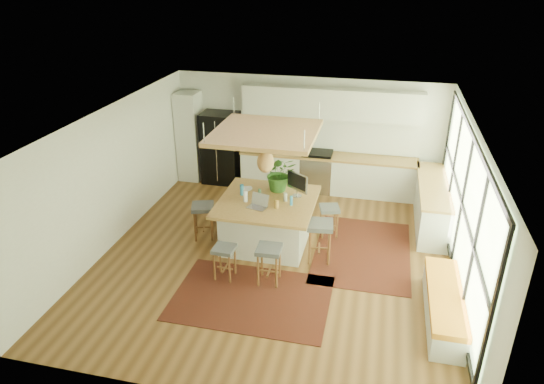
% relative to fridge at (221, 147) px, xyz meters
% --- Properties ---
extents(floor, '(7.00, 7.00, 0.00)m').
position_rel_fridge_xyz_m(floor, '(2.13, -3.17, -0.93)').
color(floor, '#523317').
rests_on(floor, ground).
extents(ceiling, '(7.00, 7.00, 0.00)m').
position_rel_fridge_xyz_m(ceiling, '(2.13, -3.17, 1.78)').
color(ceiling, white).
rests_on(ceiling, ground).
extents(wall_back, '(6.50, 0.00, 6.50)m').
position_rel_fridge_xyz_m(wall_back, '(2.13, 0.33, 0.42)').
color(wall_back, silver).
rests_on(wall_back, ground).
extents(wall_front, '(6.50, 0.00, 6.50)m').
position_rel_fridge_xyz_m(wall_front, '(2.13, -6.67, 0.42)').
color(wall_front, silver).
rests_on(wall_front, ground).
extents(wall_left, '(0.00, 7.00, 7.00)m').
position_rel_fridge_xyz_m(wall_left, '(-1.12, -3.17, 0.42)').
color(wall_left, silver).
rests_on(wall_left, ground).
extents(wall_right, '(0.00, 7.00, 7.00)m').
position_rel_fridge_xyz_m(wall_right, '(5.38, -3.17, 0.42)').
color(wall_right, silver).
rests_on(wall_right, ground).
extents(window_wall, '(0.10, 6.20, 2.60)m').
position_rel_fridge_xyz_m(window_wall, '(5.35, -3.17, 0.47)').
color(window_wall, black).
rests_on(window_wall, wall_right).
extents(pantry, '(0.55, 0.60, 2.25)m').
position_rel_fridge_xyz_m(pantry, '(-0.82, 0.01, 0.20)').
color(pantry, silver).
rests_on(pantry, floor).
extents(back_counter_base, '(4.20, 0.60, 0.88)m').
position_rel_fridge_xyz_m(back_counter_base, '(2.68, 0.01, -0.49)').
color(back_counter_base, silver).
rests_on(back_counter_base, floor).
extents(back_counter_top, '(4.24, 0.64, 0.05)m').
position_rel_fridge_xyz_m(back_counter_top, '(2.68, 0.01, -0.03)').
color(back_counter_top, olive).
rests_on(back_counter_top, back_counter_base).
extents(backsplash, '(4.20, 0.02, 0.80)m').
position_rel_fridge_xyz_m(backsplash, '(2.68, 0.31, 0.43)').
color(backsplash, white).
rests_on(backsplash, wall_back).
extents(upper_cabinets, '(4.20, 0.34, 0.70)m').
position_rel_fridge_xyz_m(upper_cabinets, '(2.68, 0.15, 1.22)').
color(upper_cabinets, silver).
rests_on(upper_cabinets, wall_back).
extents(range, '(0.76, 0.62, 1.00)m').
position_rel_fridge_xyz_m(range, '(2.43, 0.01, -0.43)').
color(range, '#A5A5AA').
rests_on(range, floor).
extents(right_counter_base, '(0.60, 2.50, 0.88)m').
position_rel_fridge_xyz_m(right_counter_base, '(5.06, -1.17, -0.49)').
color(right_counter_base, silver).
rests_on(right_counter_base, floor).
extents(right_counter_top, '(0.64, 2.54, 0.05)m').
position_rel_fridge_xyz_m(right_counter_top, '(5.06, -1.17, -0.03)').
color(right_counter_top, olive).
rests_on(right_counter_top, right_counter_base).
extents(window_bench, '(0.52, 2.00, 0.50)m').
position_rel_fridge_xyz_m(window_bench, '(5.08, -4.37, -0.68)').
color(window_bench, silver).
rests_on(window_bench, floor).
extents(ceiling_panel, '(1.86, 1.86, 0.80)m').
position_rel_fridge_xyz_m(ceiling_panel, '(1.83, -2.77, 1.12)').
color(ceiling_panel, olive).
rests_on(ceiling_panel, ceiling).
extents(rug_near, '(2.60, 1.80, 0.01)m').
position_rel_fridge_xyz_m(rug_near, '(2.02, -4.54, -0.92)').
color(rug_near, black).
rests_on(rug_near, floor).
extents(rug_right, '(1.80, 2.60, 0.01)m').
position_rel_fridge_xyz_m(rug_right, '(3.74, -2.65, -0.92)').
color(rug_right, black).
rests_on(rug_right, floor).
extents(fridge, '(0.90, 0.70, 1.79)m').
position_rel_fridge_xyz_m(fridge, '(0.00, 0.00, 0.00)').
color(fridge, black).
rests_on(fridge, floor).
extents(island, '(1.85, 1.85, 0.93)m').
position_rel_fridge_xyz_m(island, '(1.85, -2.70, -0.46)').
color(island, olive).
rests_on(island, floor).
extents(stool_near_left, '(0.39, 0.39, 0.63)m').
position_rel_fridge_xyz_m(stool_near_left, '(1.40, -4.07, -0.57)').
color(stool_near_left, '#45474C').
rests_on(stool_near_left, floor).
extents(stool_near_right, '(0.43, 0.43, 0.71)m').
position_rel_fridge_xyz_m(stool_near_right, '(2.20, -4.03, -0.57)').
color(stool_near_right, '#45474C').
rests_on(stool_near_right, floor).
extents(stool_right_front, '(0.52, 0.52, 0.79)m').
position_rel_fridge_xyz_m(stool_right_front, '(2.95, -3.12, -0.57)').
color(stool_right_front, '#45474C').
rests_on(stool_right_front, floor).
extents(stool_right_back, '(0.47, 0.47, 0.65)m').
position_rel_fridge_xyz_m(stool_right_back, '(3.01, -2.15, -0.57)').
color(stool_right_back, '#45474C').
rests_on(stool_right_back, floor).
extents(stool_left_side, '(0.54, 0.54, 0.73)m').
position_rel_fridge_xyz_m(stool_left_side, '(0.54, -2.81, -0.57)').
color(stool_left_side, '#45474C').
rests_on(stool_left_side, floor).
extents(laptop, '(0.44, 0.45, 0.26)m').
position_rel_fridge_xyz_m(laptop, '(1.74, -3.06, 0.12)').
color(laptop, '#A5A5AA').
rests_on(laptop, island).
extents(monitor, '(0.55, 0.47, 0.50)m').
position_rel_fridge_xyz_m(monitor, '(2.37, -2.39, 0.26)').
color(monitor, '#A5A5AA').
rests_on(monitor, island).
extents(microwave, '(0.59, 0.42, 0.36)m').
position_rel_fridge_xyz_m(microwave, '(1.01, 0.02, 0.18)').
color(microwave, '#A5A5AA').
rests_on(microwave, back_counter_top).
extents(island_plant, '(0.81, 0.86, 0.58)m').
position_rel_fridge_xyz_m(island_plant, '(1.97, -2.19, 0.30)').
color(island_plant, '#1E4C19').
rests_on(island_plant, island).
extents(island_bowl, '(0.25, 0.25, 0.05)m').
position_rel_fridge_xyz_m(island_bowl, '(1.35, -2.34, 0.03)').
color(island_bowl, beige).
rests_on(island_bowl, island).
extents(island_bottle_0, '(0.07, 0.07, 0.19)m').
position_rel_fridge_xyz_m(island_bottle_0, '(1.30, -2.60, 0.10)').
color(island_bottle_0, '#3698DA').
rests_on(island_bottle_0, island).
extents(island_bottle_1, '(0.07, 0.07, 0.19)m').
position_rel_fridge_xyz_m(island_bottle_1, '(1.45, -2.85, 0.10)').
color(island_bottle_1, silver).
rests_on(island_bottle_1, island).
extents(island_bottle_2, '(0.07, 0.07, 0.19)m').
position_rel_fridge_xyz_m(island_bottle_2, '(2.10, -3.00, 0.10)').
color(island_bottle_2, '#A57A37').
rests_on(island_bottle_2, island).
extents(island_bottle_3, '(0.07, 0.07, 0.19)m').
position_rel_fridge_xyz_m(island_bottle_3, '(2.20, -2.65, 0.10)').
color(island_bottle_3, beige).
rests_on(island_bottle_3, island).
extents(island_bottle_4, '(0.07, 0.07, 0.19)m').
position_rel_fridge_xyz_m(island_bottle_4, '(1.65, -2.45, 0.10)').
color(island_bottle_4, '#548C61').
rests_on(island_bottle_4, island).
extents(island_bottle_5, '(0.07, 0.07, 0.19)m').
position_rel_fridge_xyz_m(island_bottle_5, '(2.35, -2.80, 0.10)').
color(island_bottle_5, '#3698DA').
rests_on(island_bottle_5, island).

